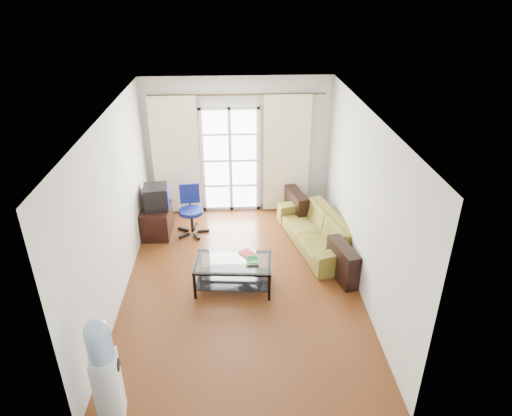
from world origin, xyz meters
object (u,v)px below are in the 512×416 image
(tv_stand, at_px, (157,221))
(water_cooler, at_px, (104,368))
(crt_tv, at_px, (155,197))
(task_chair, at_px, (192,219))
(coffee_table, at_px, (233,271))
(sofa, at_px, (317,231))

(tv_stand, relative_size, water_cooler, 0.55)
(crt_tv, xyz_separation_m, task_chair, (0.63, -0.01, -0.48))
(crt_tv, height_order, task_chair, crt_tv)
(coffee_table, relative_size, tv_stand, 1.66)
(coffee_table, bearing_deg, water_cooler, -120.95)
(sofa, distance_m, task_chair, 2.32)
(coffee_table, distance_m, crt_tv, 2.28)
(sofa, height_order, crt_tv, crt_tv)
(task_chair, bearing_deg, coffee_table, -74.02)
(coffee_table, relative_size, water_cooler, 0.92)
(coffee_table, bearing_deg, tv_stand, 129.14)
(water_cooler, bearing_deg, sofa, 41.94)
(crt_tv, bearing_deg, sofa, -18.88)
(crt_tv, bearing_deg, tv_stand, -104.65)
(sofa, xyz_separation_m, crt_tv, (-2.88, 0.58, 0.45))
(sofa, xyz_separation_m, coffee_table, (-1.49, -1.16, 0.01))
(sofa, relative_size, water_cooler, 1.63)
(task_chair, relative_size, water_cooler, 0.69)
(tv_stand, distance_m, task_chair, 0.63)
(crt_tv, height_order, water_cooler, water_cooler)
(coffee_table, height_order, task_chair, task_chair)
(tv_stand, height_order, crt_tv, crt_tv)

